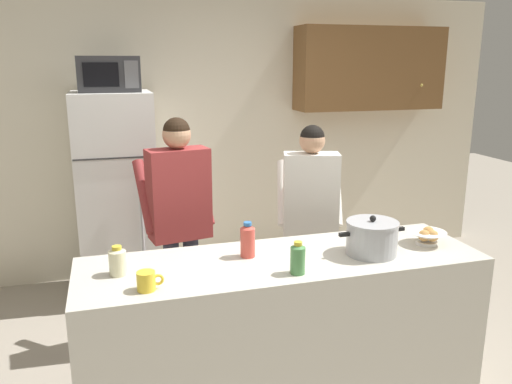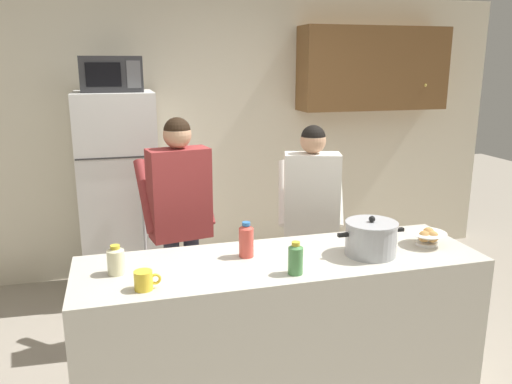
{
  "view_description": "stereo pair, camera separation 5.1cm",
  "coord_description": "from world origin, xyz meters",
  "px_view_note": "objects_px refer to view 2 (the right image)",
  "views": [
    {
      "loc": [
        -0.9,
        -2.54,
        1.99
      ],
      "look_at": [
        0.0,
        0.55,
        1.17
      ],
      "focal_mm": 35.96,
      "sensor_mm": 36.0,
      "label": 1
    },
    {
      "loc": [
        -0.85,
        -2.56,
        1.99
      ],
      "look_at": [
        0.0,
        0.55,
        1.17
      ],
      "focal_mm": 35.96,
      "sensor_mm": 36.0,
      "label": 2
    }
  ],
  "objects_px": {
    "cooking_pot": "(371,238)",
    "bottle_near_edge": "(116,260)",
    "person_near_pot": "(180,206)",
    "bread_bowl": "(427,237)",
    "microwave": "(111,74)",
    "coffee_mug": "(144,280)",
    "refrigerator": "(120,196)",
    "bottle_far_corner": "(246,240)",
    "person_by_sink": "(311,207)",
    "bottle_mid_counter": "(296,258)"
  },
  "relations": [
    {
      "from": "cooking_pot",
      "to": "bottle_near_edge",
      "type": "relative_size",
      "value": 2.6
    },
    {
      "from": "person_near_pot",
      "to": "bottle_near_edge",
      "type": "relative_size",
      "value": 10.42
    },
    {
      "from": "bread_bowl",
      "to": "microwave",
      "type": "bearing_deg",
      "value": 133.54
    },
    {
      "from": "cooking_pot",
      "to": "bottle_near_edge",
      "type": "height_order",
      "value": "cooking_pot"
    },
    {
      "from": "coffee_mug",
      "to": "refrigerator",
      "type": "bearing_deg",
      "value": 92.44
    },
    {
      "from": "bottle_near_edge",
      "to": "bottle_far_corner",
      "type": "distance_m",
      "value": 0.71
    },
    {
      "from": "coffee_mug",
      "to": "bottle_near_edge",
      "type": "xyz_separation_m",
      "value": [
        -0.13,
        0.23,
        0.03
      ]
    },
    {
      "from": "microwave",
      "to": "refrigerator",
      "type": "bearing_deg",
      "value": 90.07
    },
    {
      "from": "refrigerator",
      "to": "bottle_far_corner",
      "type": "bearing_deg",
      "value": -69.21
    },
    {
      "from": "bottle_far_corner",
      "to": "person_near_pot",
      "type": "bearing_deg",
      "value": 108.89
    },
    {
      "from": "person_near_pot",
      "to": "person_by_sink",
      "type": "relative_size",
      "value": 1.05
    },
    {
      "from": "person_near_pot",
      "to": "coffee_mug",
      "type": "bearing_deg",
      "value": -105.86
    },
    {
      "from": "refrigerator",
      "to": "bottle_near_edge",
      "type": "xyz_separation_m",
      "value": [
        -0.04,
        -1.82,
        0.12
      ]
    },
    {
      "from": "coffee_mug",
      "to": "bottle_near_edge",
      "type": "bearing_deg",
      "value": 118.88
    },
    {
      "from": "person_by_sink",
      "to": "bottle_far_corner",
      "type": "xyz_separation_m",
      "value": [
        -0.67,
        -0.72,
        0.06
      ]
    },
    {
      "from": "microwave",
      "to": "cooking_pot",
      "type": "relative_size",
      "value": 1.18
    },
    {
      "from": "bottle_far_corner",
      "to": "bottle_mid_counter",
      "type": "bearing_deg",
      "value": -58.11
    },
    {
      "from": "microwave",
      "to": "person_near_pot",
      "type": "xyz_separation_m",
      "value": [
        0.4,
        -0.94,
        -0.88
      ]
    },
    {
      "from": "person_by_sink",
      "to": "bottle_near_edge",
      "type": "distance_m",
      "value": 1.59
    },
    {
      "from": "person_near_pot",
      "to": "bottle_far_corner",
      "type": "bearing_deg",
      "value": -71.11
    },
    {
      "from": "person_by_sink",
      "to": "bread_bowl",
      "type": "height_order",
      "value": "person_by_sink"
    },
    {
      "from": "coffee_mug",
      "to": "person_by_sink",
      "type": "bearing_deg",
      "value": 38.73
    },
    {
      "from": "cooking_pot",
      "to": "bread_bowl",
      "type": "relative_size",
      "value": 1.76
    },
    {
      "from": "coffee_mug",
      "to": "bread_bowl",
      "type": "xyz_separation_m",
      "value": [
        1.67,
        0.18,
        0.0
      ]
    },
    {
      "from": "bread_bowl",
      "to": "person_by_sink",
      "type": "bearing_deg",
      "value": 116.85
    },
    {
      "from": "bottle_mid_counter",
      "to": "bottle_far_corner",
      "type": "relative_size",
      "value": 0.86
    },
    {
      "from": "bottle_near_edge",
      "to": "bottle_mid_counter",
      "type": "relative_size",
      "value": 0.89
    },
    {
      "from": "bottle_far_corner",
      "to": "coffee_mug",
      "type": "bearing_deg",
      "value": -153.64
    },
    {
      "from": "person_near_pot",
      "to": "bottle_far_corner",
      "type": "xyz_separation_m",
      "value": [
        0.27,
        -0.8,
        0.0
      ]
    },
    {
      "from": "bottle_near_edge",
      "to": "bottle_far_corner",
      "type": "height_order",
      "value": "bottle_far_corner"
    },
    {
      "from": "bread_bowl",
      "to": "bottle_far_corner",
      "type": "height_order",
      "value": "bottle_far_corner"
    },
    {
      "from": "coffee_mug",
      "to": "bottle_far_corner",
      "type": "relative_size",
      "value": 0.64
    },
    {
      "from": "person_near_pot",
      "to": "cooking_pot",
      "type": "height_order",
      "value": "person_near_pot"
    },
    {
      "from": "person_near_pot",
      "to": "coffee_mug",
      "type": "distance_m",
      "value": 1.13
    },
    {
      "from": "refrigerator",
      "to": "person_near_pot",
      "type": "xyz_separation_m",
      "value": [
        0.4,
        -0.97,
        0.14
      ]
    },
    {
      "from": "refrigerator",
      "to": "person_by_sink",
      "type": "height_order",
      "value": "refrigerator"
    },
    {
      "from": "person_by_sink",
      "to": "cooking_pot",
      "type": "bearing_deg",
      "value": -88.75
    },
    {
      "from": "cooking_pot",
      "to": "bottle_far_corner",
      "type": "distance_m",
      "value": 0.71
    },
    {
      "from": "refrigerator",
      "to": "person_near_pot",
      "type": "relative_size",
      "value": 1.07
    },
    {
      "from": "microwave",
      "to": "bottle_far_corner",
      "type": "xyz_separation_m",
      "value": [
        0.67,
        -1.74,
        -0.88
      ]
    },
    {
      "from": "microwave",
      "to": "bread_bowl",
      "type": "bearing_deg",
      "value": -46.46
    },
    {
      "from": "microwave",
      "to": "coffee_mug",
      "type": "bearing_deg",
      "value": -87.54
    },
    {
      "from": "microwave",
      "to": "bottle_near_edge",
      "type": "bearing_deg",
      "value": -91.28
    },
    {
      "from": "microwave",
      "to": "person_by_sink",
      "type": "bearing_deg",
      "value": -37.4
    },
    {
      "from": "bread_bowl",
      "to": "bottle_far_corner",
      "type": "distance_m",
      "value": 1.1
    },
    {
      "from": "bottle_near_edge",
      "to": "bottle_mid_counter",
      "type": "distance_m",
      "value": 0.93
    },
    {
      "from": "coffee_mug",
      "to": "bottle_near_edge",
      "type": "height_order",
      "value": "bottle_near_edge"
    },
    {
      "from": "cooking_pot",
      "to": "bottle_near_edge",
      "type": "bearing_deg",
      "value": 175.96
    },
    {
      "from": "refrigerator",
      "to": "coffee_mug",
      "type": "bearing_deg",
      "value": -87.56
    },
    {
      "from": "refrigerator",
      "to": "person_by_sink",
      "type": "xyz_separation_m",
      "value": [
        1.34,
        -1.05,
        0.09
      ]
    }
  ]
}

